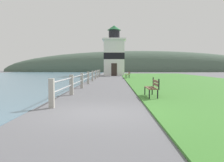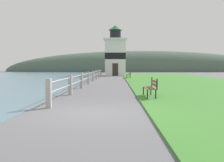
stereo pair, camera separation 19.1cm
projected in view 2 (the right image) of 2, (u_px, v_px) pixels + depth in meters
The scene contains 7 objects.
ground_plane at pixel (92, 113), 7.90m from camera, with size 160.00×160.00×0.00m, color slate.
grass_verge at pixel (186, 81), 25.18m from camera, with size 12.00×52.42×0.06m.
seawall_railing at pixel (91, 76), 23.22m from camera, with size 0.18×28.88×1.06m.
park_bench_near at pixel (151, 87), 11.80m from camera, with size 0.48×1.62×0.94m.
park_bench_midway at pixel (129, 74), 31.04m from camera, with size 0.54×1.70×0.94m.
lighthouse at pixel (115, 54), 40.98m from camera, with size 3.76×3.76×8.20m.
distant_hillside at pixel (142, 72), 72.56m from camera, with size 80.00×16.00×12.00m.
Camera 2 is at (0.79, -7.81, 1.48)m, focal length 40.00 mm.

